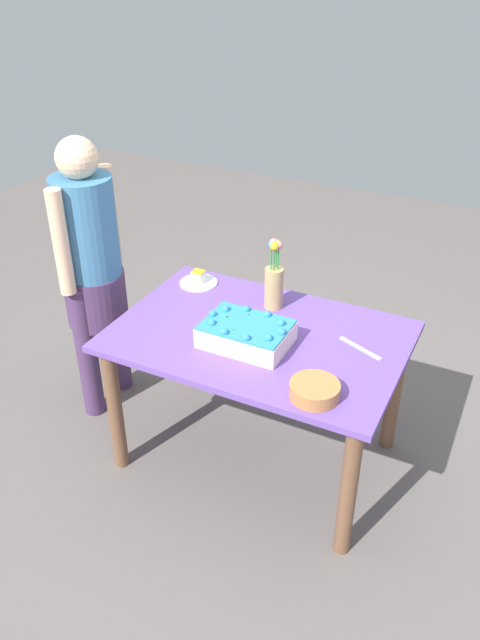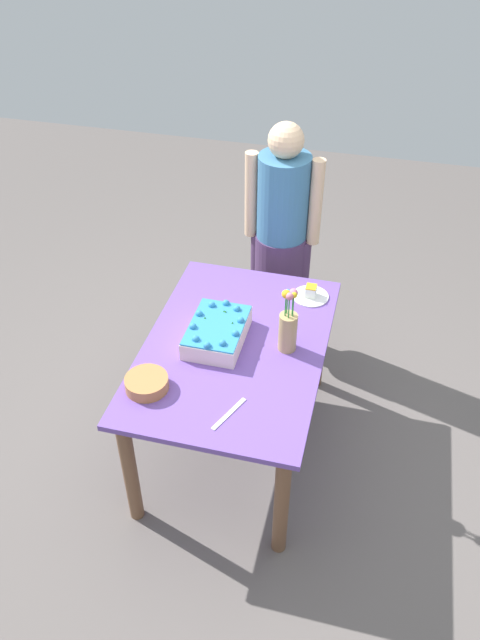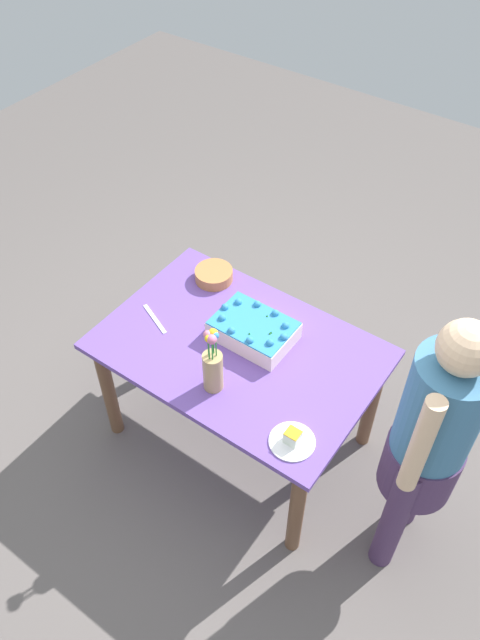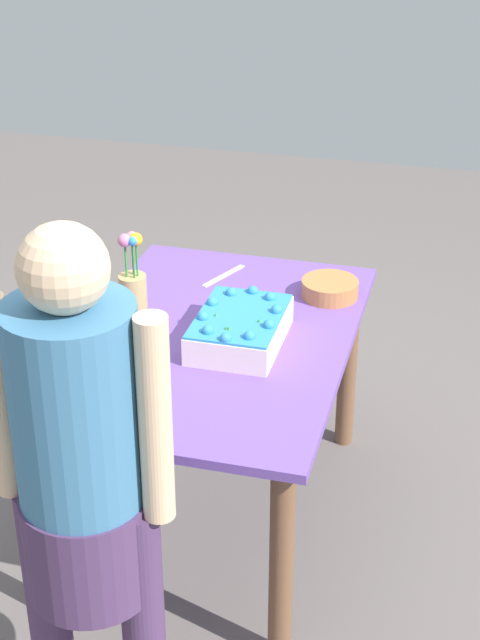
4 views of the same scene
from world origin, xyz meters
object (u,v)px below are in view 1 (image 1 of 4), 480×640
object	(u,v)px
sheet_cake	(246,333)
flower_vase	(274,282)
cake_knife	(360,348)
person_standing	(91,263)
fruit_bowl	(314,390)
serving_plate_with_slice	(199,280)

from	to	relation	value
sheet_cake	flower_vase	size ratio (longest dim) A/B	1.08
cake_knife	flower_vase	world-z (taller)	flower_vase
sheet_cake	person_standing	bearing A→B (deg)	171.84
cake_knife	sheet_cake	bearing A→B (deg)	44.75
sheet_cake	flower_vase	distance (m)	0.36
fruit_bowl	serving_plate_with_slice	bearing A→B (deg)	144.88
flower_vase	person_standing	world-z (taller)	person_standing
sheet_cake	person_standing	distance (m)	0.94
sheet_cake	cake_knife	bearing A→B (deg)	21.67
sheet_cake	cake_knife	size ratio (longest dim) A/B	1.68
serving_plate_with_slice	sheet_cake	bearing A→B (deg)	-40.09
serving_plate_with_slice	person_standing	xyz separation A→B (m)	(-0.47, -0.26, 0.11)
serving_plate_with_slice	cake_knife	xyz separation A→B (m)	(0.92, -0.21, -0.02)
sheet_cake	serving_plate_with_slice	distance (m)	0.61
sheet_cake	fruit_bowl	size ratio (longest dim) A/B	1.90
cake_knife	person_standing	size ratio (longest dim) A/B	0.15
sheet_cake	fruit_bowl	bearing A→B (deg)	-28.50
serving_plate_with_slice	person_standing	world-z (taller)	person_standing
serving_plate_with_slice	cake_knife	distance (m)	0.95
cake_knife	fruit_bowl	world-z (taller)	fruit_bowl
flower_vase	fruit_bowl	distance (m)	0.71
person_standing	sheet_cake	bearing A→B (deg)	-8.16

